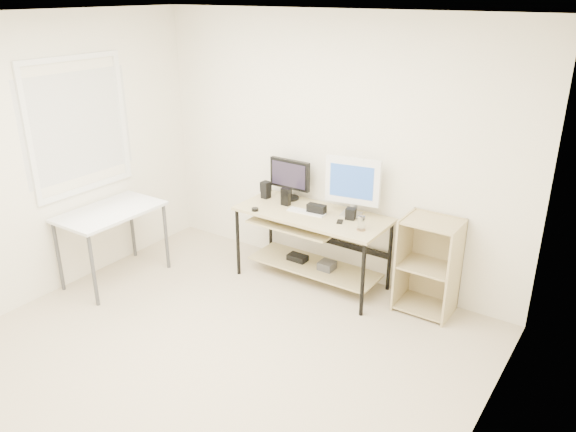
{
  "coord_description": "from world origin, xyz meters",
  "views": [
    {
      "loc": [
        2.62,
        -2.64,
        2.77
      ],
      "look_at": [
        -0.04,
        1.3,
        0.83
      ],
      "focal_mm": 35.0,
      "sensor_mm": 36.0,
      "label": 1
    }
  ],
  "objects_px": {
    "white_imac": "(353,183)",
    "shelf_unit": "(430,264)",
    "audio_controller": "(286,197)",
    "side_table": "(111,218)",
    "desk": "(310,232)",
    "black_monitor": "(290,177)"
  },
  "relations": [
    {
      "from": "shelf_unit",
      "to": "black_monitor",
      "type": "height_order",
      "value": "black_monitor"
    },
    {
      "from": "shelf_unit",
      "to": "audio_controller",
      "type": "xyz_separation_m",
      "value": [
        -1.48,
        -0.14,
        0.39
      ]
    },
    {
      "from": "side_table",
      "to": "black_monitor",
      "type": "distance_m",
      "value": 1.82
    },
    {
      "from": "black_monitor",
      "to": "white_imac",
      "type": "bearing_deg",
      "value": -2.86
    },
    {
      "from": "white_imac",
      "to": "audio_controller",
      "type": "bearing_deg",
      "value": -178.53
    },
    {
      "from": "desk",
      "to": "black_monitor",
      "type": "distance_m",
      "value": 0.62
    },
    {
      "from": "desk",
      "to": "white_imac",
      "type": "relative_size",
      "value": 2.66
    },
    {
      "from": "side_table",
      "to": "black_monitor",
      "type": "relative_size",
      "value": 2.2
    },
    {
      "from": "white_imac",
      "to": "shelf_unit",
      "type": "bearing_deg",
      "value": -9.53
    },
    {
      "from": "side_table",
      "to": "audio_controller",
      "type": "distance_m",
      "value": 1.74
    },
    {
      "from": "black_monitor",
      "to": "desk",
      "type": "bearing_deg",
      "value": -27.49
    },
    {
      "from": "side_table",
      "to": "white_imac",
      "type": "height_order",
      "value": "white_imac"
    },
    {
      "from": "side_table",
      "to": "white_imac",
      "type": "relative_size",
      "value": 1.77
    },
    {
      "from": "shelf_unit",
      "to": "audio_controller",
      "type": "bearing_deg",
      "value": -174.69
    },
    {
      "from": "shelf_unit",
      "to": "side_table",
      "type": "bearing_deg",
      "value": -156.67
    },
    {
      "from": "desk",
      "to": "black_monitor",
      "type": "relative_size",
      "value": 3.29
    },
    {
      "from": "side_table",
      "to": "white_imac",
      "type": "distance_m",
      "value": 2.39
    },
    {
      "from": "audio_controller",
      "to": "white_imac",
      "type": "bearing_deg",
      "value": 10.93
    },
    {
      "from": "side_table",
      "to": "shelf_unit",
      "type": "xyz_separation_m",
      "value": [
        2.83,
        1.22,
        -0.22
      ]
    },
    {
      "from": "shelf_unit",
      "to": "black_monitor",
      "type": "relative_size",
      "value": 1.98
    },
    {
      "from": "black_monitor",
      "to": "white_imac",
      "type": "relative_size",
      "value": 0.81
    },
    {
      "from": "desk",
      "to": "white_imac",
      "type": "xyz_separation_m",
      "value": [
        0.36,
        0.16,
        0.54
      ]
    }
  ]
}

